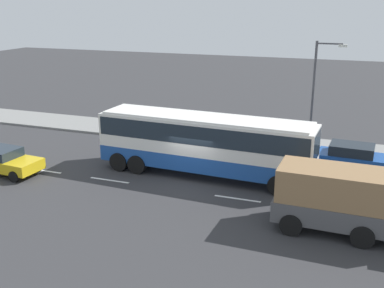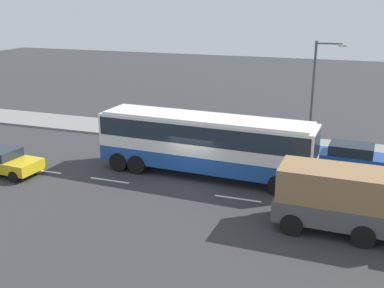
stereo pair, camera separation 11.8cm
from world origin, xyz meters
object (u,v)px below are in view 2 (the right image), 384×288
(coach_bus, at_px, (205,139))
(pedestrian_near_curb, at_px, (201,125))
(street_lamp, at_px, (316,90))
(car_blue_saloon, at_px, (355,156))
(cargo_truck, at_px, (368,202))
(car_yellow_taxi, at_px, (0,160))

(coach_bus, bearing_deg, pedestrian_near_curb, 113.07)
(pedestrian_near_curb, xyz_separation_m, street_lamp, (7.86, -0.89, 3.15))
(pedestrian_near_curb, bearing_deg, coach_bus, -75.07)
(car_blue_saloon, bearing_deg, pedestrian_near_curb, 168.23)
(coach_bus, distance_m, pedestrian_near_curb, 7.37)
(cargo_truck, distance_m, pedestrian_near_curb, 15.83)
(car_blue_saloon, bearing_deg, car_yellow_taxi, -155.27)
(car_blue_saloon, xyz_separation_m, pedestrian_near_curb, (-10.54, 2.85, 0.28))
(coach_bus, height_order, car_yellow_taxi, coach_bus)
(coach_bus, xyz_separation_m, pedestrian_near_curb, (-2.54, 6.83, -1.07))
(street_lamp, bearing_deg, car_blue_saloon, -36.12)
(cargo_truck, bearing_deg, car_blue_saloon, 95.55)
(coach_bus, distance_m, street_lamp, 8.24)
(pedestrian_near_curb, bearing_deg, car_blue_saloon, -20.60)
(cargo_truck, relative_size, car_blue_saloon, 1.73)
(car_yellow_taxi, relative_size, street_lamp, 0.68)
(car_yellow_taxi, bearing_deg, cargo_truck, 1.67)
(coach_bus, relative_size, street_lamp, 1.74)
(coach_bus, height_order, street_lamp, street_lamp)
(pedestrian_near_curb, distance_m, street_lamp, 8.51)
(street_lamp, bearing_deg, pedestrian_near_curb, 173.54)
(cargo_truck, bearing_deg, street_lamp, 109.05)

